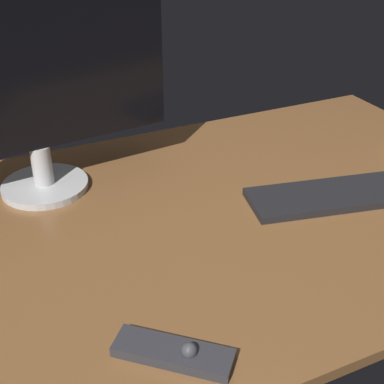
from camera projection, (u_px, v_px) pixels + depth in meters
desk at (207, 220)px, 108.19cm from camera, size 140.00×84.00×2.00cm
monitor at (27, 68)px, 103.66cm from camera, size 56.50×18.15×47.68cm
keyboard at (331, 196)px, 112.76cm from camera, size 35.84×18.69×1.56cm
media_remote at (174, 353)px, 75.76cm from camera, size 15.85×14.98×3.18cm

